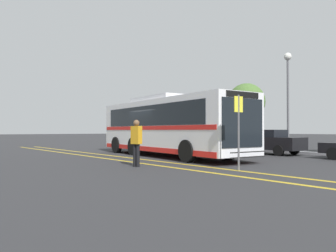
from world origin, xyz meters
TOP-DOWN VIEW (x-y plane):
  - ground_plane at (0.00, 0.00)m, footprint 220.00×220.00m
  - lane_strip_0 at (0.92, -1.78)m, footprint 30.99×0.20m
  - lane_strip_1 at (0.92, -2.91)m, footprint 30.99×0.20m
  - curb_strip at (0.92, 7.59)m, footprint 38.99×0.36m
  - transit_bus at (0.91, 0.42)m, footprint 11.49×3.80m
  - parked_car_0 at (-8.29, 6.05)m, footprint 4.69×1.93m
  - parked_car_1 at (-1.82, 5.60)m, footprint 4.26×2.14m
  - parked_car_2 at (3.37, 5.99)m, footprint 4.43×1.83m
  - pedestrian_0 at (4.10, -3.82)m, footprint 0.45×0.29m
  - bus_stop_sign at (7.39, -1.73)m, footprint 0.07×0.40m
  - street_lamp at (3.42, 8.37)m, footprint 0.49×0.49m
  - tree_2 at (-1.47, 10.57)m, footprint 2.97×2.97m

SIDE VIEW (x-z plane):
  - ground_plane at x=0.00m, z-range 0.00..0.00m
  - lane_strip_0 at x=0.92m, z-range 0.00..0.01m
  - lane_strip_1 at x=0.92m, z-range 0.00..0.01m
  - curb_strip at x=0.92m, z-range 0.00..0.15m
  - parked_car_1 at x=-1.82m, z-range 0.01..1.42m
  - parked_car_0 at x=-8.29m, z-range 0.01..1.44m
  - parked_car_2 at x=3.37m, z-range 0.02..1.47m
  - pedestrian_0 at x=4.10m, z-range 0.14..1.95m
  - bus_stop_sign at x=7.39m, z-range 0.34..3.00m
  - transit_bus at x=0.91m, z-range 0.07..3.35m
  - tree_2 at x=-1.47m, z-range 1.09..6.27m
  - street_lamp at x=3.42m, z-range 1.35..7.76m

